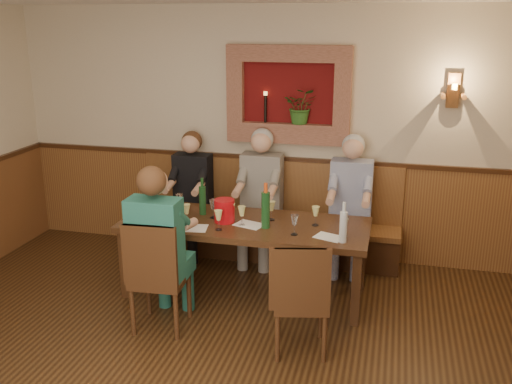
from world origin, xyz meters
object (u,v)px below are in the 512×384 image
(chair_near_right, at_px, (300,319))
(person_bench_right, at_px, (349,215))
(person_chair_front, at_px, (161,260))
(water_bottle, at_px, (343,226))
(dining_table, at_px, (245,229))
(chair_near_left, at_px, (160,296))
(person_bench_left, at_px, (191,205))
(person_bench_mid, at_px, (260,207))
(wine_bottle_green_b, at_px, (203,200))
(spittoon_bucket, at_px, (224,211))
(bench, at_px, (266,229))
(wine_bottle_green_a, at_px, (266,209))

(chair_near_right, height_order, person_bench_right, person_bench_right)
(person_chair_front, relative_size, water_bottle, 4.05)
(dining_table, height_order, chair_near_right, chair_near_right)
(chair_near_left, height_order, person_chair_front, person_chair_front)
(person_bench_left, relative_size, person_bench_mid, 0.95)
(person_bench_mid, height_order, wine_bottle_green_b, person_bench_mid)
(dining_table, height_order, spittoon_bucket, spittoon_bucket)
(spittoon_bucket, distance_m, water_bottle, 1.20)
(person_chair_front, bearing_deg, bench, 72.16)
(chair_near_left, distance_m, chair_near_right, 1.26)
(water_bottle, bearing_deg, chair_near_left, -160.23)
(wine_bottle_green_a, height_order, water_bottle, wine_bottle_green_a)
(wine_bottle_green_b, xyz_separation_m, water_bottle, (1.45, -0.41, -0.00))
(bench, height_order, person_bench_right, person_bench_right)
(person_bench_mid, relative_size, wine_bottle_green_b, 3.97)
(dining_table, bearing_deg, water_bottle, -16.23)
(water_bottle, bearing_deg, person_bench_left, 148.68)
(person_bench_mid, bearing_deg, wine_bottle_green_a, -73.32)
(person_chair_front, bearing_deg, wine_bottle_green_b, 85.01)
(person_bench_right, distance_m, wine_bottle_green_b, 1.61)
(chair_near_left, xyz_separation_m, person_bench_left, (-0.32, 1.67, 0.29))
(dining_table, relative_size, person_bench_right, 1.62)
(person_bench_right, height_order, person_chair_front, person_chair_front)
(bench, relative_size, water_bottle, 8.10)
(dining_table, height_order, bench, bench)
(person_bench_mid, bearing_deg, wine_bottle_green_b, -121.01)
(bench, xyz_separation_m, wine_bottle_green_b, (-0.47, -0.81, 0.58))
(chair_near_right, distance_m, person_bench_right, 1.79)
(person_bench_right, relative_size, wine_bottle_green_a, 3.38)
(wine_bottle_green_a, distance_m, water_bottle, 0.77)
(chair_near_left, xyz_separation_m, water_bottle, (1.53, 0.55, 0.60))
(water_bottle, bearing_deg, bench, 128.46)
(spittoon_bucket, bearing_deg, water_bottle, -12.18)
(chair_near_left, xyz_separation_m, chair_near_right, (1.26, -0.08, -0.01))
(dining_table, relative_size, person_bench_mid, 1.60)
(spittoon_bucket, bearing_deg, person_chair_front, -115.64)
(person_bench_mid, xyz_separation_m, wine_bottle_green_a, (0.28, -0.93, 0.31))
(person_bench_left, xyz_separation_m, wine_bottle_green_a, (1.10, -0.93, 0.34))
(chair_near_right, relative_size, person_bench_right, 0.66)
(bench, distance_m, water_bottle, 1.67)
(chair_near_left, distance_m, person_bench_left, 1.72)
(person_bench_right, distance_m, water_bottle, 1.15)
(chair_near_right, relative_size, water_bottle, 2.66)
(person_chair_front, bearing_deg, chair_near_left, -88.50)
(person_chair_front, bearing_deg, person_bench_right, 47.14)
(bench, relative_size, chair_near_left, 2.91)
(chair_near_right, xyz_separation_m, person_bench_left, (-1.58, 1.75, 0.31))
(bench, xyz_separation_m, person_chair_front, (-0.55, -1.72, 0.30))
(person_chair_front, distance_m, wine_bottle_green_a, 1.08)
(person_bench_left, height_order, spittoon_bucket, person_bench_left)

